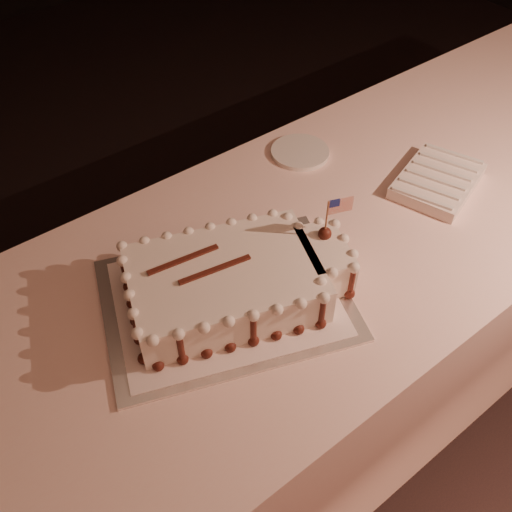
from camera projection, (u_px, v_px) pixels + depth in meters
banquet_table at (342, 309)px, 1.66m from camera, size 2.40×0.80×0.75m
cake_board at (226, 300)px, 1.19m from camera, size 0.60×0.53×0.01m
doily at (226, 298)px, 1.19m from camera, size 0.54×0.48×0.00m
sheet_cake at (237, 281)px, 1.16m from camera, size 0.50×0.38×0.19m
napkin_stack at (437, 181)px, 1.44m from camera, size 0.28×0.24×0.04m
side_plate at (300, 152)px, 1.55m from camera, size 0.16×0.16×0.01m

